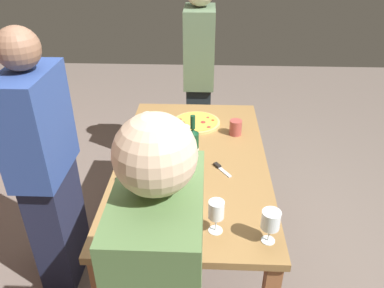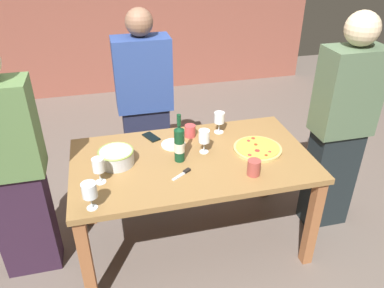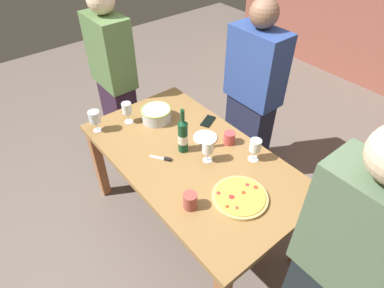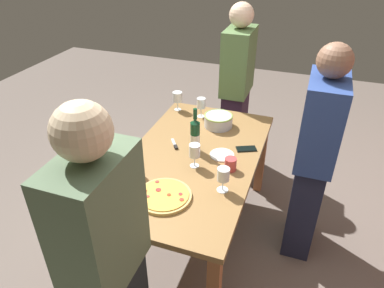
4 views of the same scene
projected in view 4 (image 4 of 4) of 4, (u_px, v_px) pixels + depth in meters
The scene contains 17 objects.
ground_plane at pixel (192, 233), 2.90m from camera, with size 8.00×8.00×0.00m, color #6B5E56.
dining_table at pixel (192, 168), 2.56m from camera, with size 1.60×0.90×0.75m.
pizza at pixel (164, 196), 2.13m from camera, with size 0.33×0.33×0.03m.
serving_bowl at pixel (218, 120), 2.86m from camera, with size 0.23×0.23×0.10m.
wine_bottle at pixel (195, 135), 2.51m from camera, with size 0.07×0.07×0.34m.
wine_glass_near_pizza at pixel (201, 104), 2.97m from camera, with size 0.07×0.07×0.17m.
wine_glass_by_bottle at pixel (177, 98), 3.08m from camera, with size 0.08×0.08×0.17m.
wine_glass_far_left at pixel (223, 175), 2.13m from camera, with size 0.08×0.08×0.16m.
wine_glass_far_right at pixel (195, 152), 2.35m from camera, with size 0.08×0.08×0.17m.
cup_amber at pixel (134, 169), 2.30m from camera, with size 0.08×0.08×0.10m, color #A5463F.
cup_ceramic at pixel (230, 164), 2.35m from camera, with size 0.08×0.08×0.09m, color #BE4243.
side_plate at pixel (222, 155), 2.52m from camera, with size 0.17×0.17×0.01m, color white.
cell_phone at pixel (246, 149), 2.59m from camera, with size 0.07×0.14×0.01m, color black.
pizza_knife at pixel (175, 145), 2.63m from camera, with size 0.14×0.10×0.02m.
person_host at pixel (108, 267), 1.59m from camera, with size 0.40×0.24×1.66m.
person_guest_left at pixel (236, 90), 3.37m from camera, with size 0.42×0.24×1.60m.
person_guest_right at pixel (314, 158), 2.42m from camera, with size 0.45×0.24×1.58m.
Camera 4 is at (1.96, 0.70, 2.15)m, focal length 33.23 mm.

